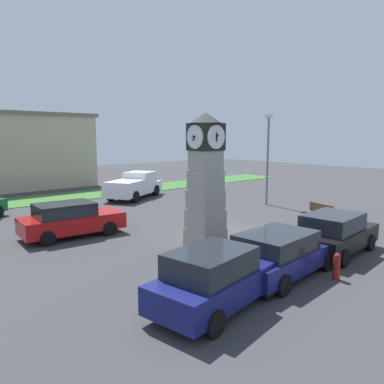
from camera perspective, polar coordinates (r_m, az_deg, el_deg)
The scene contains 13 objects.
ground_plane at distance 17.89m, azimuth 5.90°, elevation -6.10°, with size 82.23×82.23×0.00m, color #38383A.
clock_tower at distance 14.91m, azimuth 2.08°, elevation 1.09°, with size 1.45×1.45×5.41m.
bollard_near_tower at distance 12.88m, azimuth 21.19°, elevation -10.50°, with size 0.22×0.22×0.86m.
bollard_mid_row at distance 13.04m, azimuth 13.61°, elevation -9.37°, with size 0.28×0.28×1.09m.
bollard_far_row at distance 13.55m, azimuth 9.86°, elevation -8.79°, with size 0.29×0.29×0.99m.
car_navy_sedan at distance 10.07m, azimuth 3.61°, elevation -13.00°, with size 4.29×2.38×1.63m.
car_near_tower at distance 12.60m, azimuth 13.24°, elevation -9.03°, with size 4.70×2.32×1.48m.
car_by_building at distance 15.46m, azimuth 20.89°, elevation -5.91°, with size 4.36×2.24×1.59m.
car_silver_hatch at distance 17.72m, azimuth -18.03°, elevation -3.98°, with size 4.56×2.22×1.56m.
pickup_truck at distance 27.58m, azimuth -8.78°, elevation 1.00°, with size 5.75×4.42×1.85m.
bench at distance 21.43m, azimuth 19.35°, elevation -2.66°, with size 0.87×1.68×0.90m.
street_lamp_near_road at distance 24.93m, azimuth 11.48°, elevation 5.88°, with size 0.50×0.24×5.87m.
grass_verge_far at distance 28.68m, azimuth -22.19°, elevation -1.09°, with size 49.34×4.18×0.04m, color #386B2D.
Camera 1 is at (-12.70, -11.77, 4.52)m, focal length 35.00 mm.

